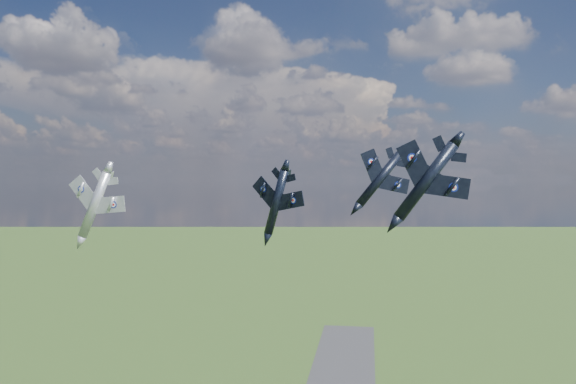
% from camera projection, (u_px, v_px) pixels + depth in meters
% --- Properties ---
extents(jet_lead_navy, '(13.85, 15.63, 5.27)m').
position_uv_depth(jet_lead_navy, '(276.00, 202.00, 79.24)').
color(jet_lead_navy, black).
extents(jet_right_navy, '(10.66, 15.11, 8.87)m').
position_uv_depth(jet_right_navy, '(426.00, 181.00, 67.35)').
color(jet_right_navy, black).
extents(jet_high_navy, '(14.01, 17.07, 9.10)m').
position_uv_depth(jet_high_navy, '(379.00, 179.00, 91.41)').
color(jet_high_navy, black).
extents(jet_left_silver, '(11.89, 15.51, 7.06)m').
position_uv_depth(jet_left_silver, '(95.00, 204.00, 86.54)').
color(jet_left_silver, '#ADAFB8').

